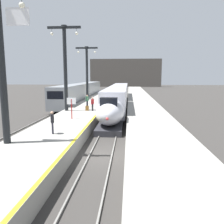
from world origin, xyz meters
TOP-DOWN VIEW (x-y plane):
  - ground_plane at (0.00, 0.00)m, footprint 260.00×260.00m
  - platform_left at (-4.05, 24.75)m, footprint 4.80×110.00m
  - platform_right at (4.05, 24.75)m, footprint 4.80×110.00m
  - platform_left_safety_stripe at (-1.77, 24.75)m, footprint 0.20×107.80m
  - rail_main_left at (-0.75, 27.50)m, footprint 0.08×110.00m
  - rail_main_right at (0.75, 27.50)m, footprint 0.08×110.00m
  - rail_secondary_left at (-8.85, 27.50)m, footprint 0.08×110.00m
  - rail_secondary_right at (-7.35, 27.50)m, footprint 0.08×110.00m
  - highspeed_train_main at (0.00, 22.72)m, footprint 2.92×37.59m
  - regional_train_adjacent at (-8.10, 33.45)m, footprint 2.85×36.60m
  - station_column_near at (-5.84, -0.99)m, footprint 4.00×0.68m
  - station_column_mid at (-5.90, 12.91)m, footprint 4.00×0.68m
  - station_column_far at (-5.90, 27.16)m, footprint 4.00×0.68m
  - passenger_near_edge at (-2.63, 12.89)m, footprint 0.34×0.54m
  - passenger_mid_platform at (-3.92, 16.32)m, footprint 0.38×0.50m
  - passenger_far_waiting at (-3.77, 1.50)m, footprint 0.36×0.53m
  - rolling_suitcase at (-3.33, 13.03)m, footprint 0.40×0.22m
  - departure_info_board at (-3.84, 7.43)m, footprint 0.90×0.10m
  - terminus_back_wall at (0.00, 102.00)m, footprint 36.00×2.00m

SIDE VIEW (x-z plane):
  - ground_plane at x=0.00m, z-range 0.00..0.00m
  - rail_main_left at x=-0.75m, z-range 0.00..0.12m
  - rail_main_right at x=0.75m, z-range 0.00..0.12m
  - rail_secondary_left at x=-8.85m, z-range 0.00..0.12m
  - rail_secondary_right at x=-7.35m, z-range 0.00..0.12m
  - platform_left at x=-4.05m, z-range 0.00..1.05m
  - platform_right at x=4.05m, z-range 0.00..1.05m
  - platform_left_safety_stripe at x=-1.77m, z-range 1.05..1.06m
  - rolling_suitcase at x=-3.33m, z-range 0.86..1.85m
  - highspeed_train_main at x=0.00m, z-range 0.13..3.73m
  - passenger_near_edge at x=-2.63m, z-range 1.19..2.88m
  - passenger_mid_platform at x=-3.92m, z-range 1.19..2.88m
  - passenger_far_waiting at x=-3.77m, z-range 1.19..2.88m
  - regional_train_adjacent at x=-8.10m, z-range 0.23..4.03m
  - departure_info_board at x=-3.84m, z-range 1.50..3.62m
  - station_column_near at x=-5.84m, z-range 2.08..11.30m
  - station_column_far at x=-5.90m, z-range 1.99..11.54m
  - terminus_back_wall at x=0.00m, z-range 0.00..14.00m
  - station_column_mid at x=-5.90m, z-range 2.01..12.18m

